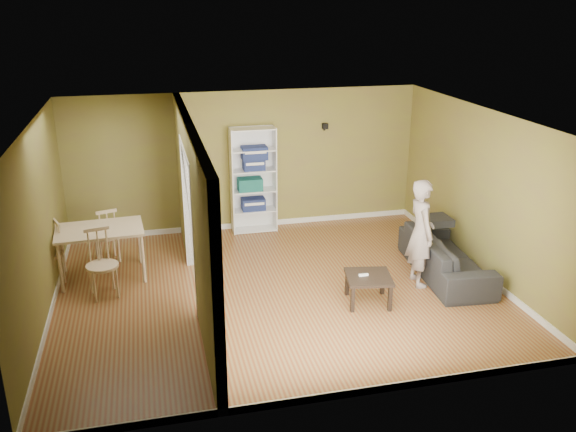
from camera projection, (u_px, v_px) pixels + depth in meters
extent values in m
plane|color=olive|center=(278.00, 290.00, 9.20)|extent=(6.50, 6.50, 0.00)
plane|color=white|center=(277.00, 119.00, 8.31)|extent=(6.50, 6.50, 0.00)
plane|color=olive|center=(246.00, 161.00, 11.27)|extent=(6.50, 0.00, 6.50)
plane|color=olive|center=(335.00, 294.00, 6.24)|extent=(6.50, 0.00, 6.50)
plane|color=olive|center=(38.00, 227.00, 8.05)|extent=(0.00, 5.50, 5.50)
plane|color=olive|center=(482.00, 193.00, 9.46)|extent=(0.00, 5.50, 5.50)
cube|color=black|center=(325.00, 126.00, 11.34)|extent=(0.10, 0.10, 0.10)
imported|color=black|center=(446.00, 250.00, 9.58)|extent=(2.25, 1.11, 0.83)
imported|color=slate|center=(422.00, 224.00, 9.09)|extent=(0.73, 0.59, 1.95)
cube|color=white|center=(232.00, 182.00, 11.14)|extent=(0.02, 0.36, 1.97)
cube|color=white|center=(275.00, 179.00, 11.31)|extent=(0.02, 0.36, 1.97)
cube|color=white|center=(252.00, 178.00, 11.38)|extent=(0.83, 0.02, 1.97)
cube|color=white|center=(254.00, 229.00, 11.55)|extent=(0.79, 0.36, 0.02)
cube|color=white|center=(254.00, 210.00, 11.42)|extent=(0.79, 0.36, 0.02)
cube|color=white|center=(254.00, 190.00, 11.29)|extent=(0.79, 0.36, 0.02)
cube|color=white|center=(253.00, 170.00, 11.16)|extent=(0.79, 0.36, 0.02)
cube|color=white|center=(253.00, 150.00, 11.03)|extent=(0.79, 0.36, 0.02)
cube|color=white|center=(252.00, 129.00, 10.90)|extent=(0.79, 0.36, 0.02)
cube|color=navy|center=(253.00, 204.00, 11.38)|extent=(0.43, 0.28, 0.22)
cube|color=#0F5651|center=(250.00, 184.00, 11.23)|extent=(0.45, 0.29, 0.23)
cube|color=navy|center=(254.00, 164.00, 11.12)|extent=(0.39, 0.25, 0.20)
cube|color=navy|center=(254.00, 151.00, 11.04)|extent=(0.46, 0.30, 0.24)
cube|color=#32251C|center=(369.00, 277.00, 8.68)|extent=(0.63, 0.63, 0.04)
cube|color=#32251C|center=(357.00, 301.00, 8.45)|extent=(0.05, 0.05, 0.38)
cube|color=#32251C|center=(392.00, 297.00, 8.57)|extent=(0.05, 0.05, 0.38)
cube|color=#32251C|center=(345.00, 284.00, 8.94)|extent=(0.05, 0.05, 0.38)
cube|color=#32251C|center=(379.00, 281.00, 9.05)|extent=(0.05, 0.05, 0.38)
cube|color=white|center=(363.00, 275.00, 8.67)|extent=(0.14, 0.04, 0.03)
cube|color=beige|center=(99.00, 230.00, 9.36)|extent=(1.31, 0.87, 0.04)
cylinder|color=beige|center=(59.00, 268.00, 9.02)|extent=(0.05, 0.05, 0.78)
cylinder|color=beige|center=(142.00, 260.00, 9.28)|extent=(0.05, 0.05, 0.78)
cylinder|color=beige|center=(64.00, 248.00, 9.72)|extent=(0.05, 0.05, 0.78)
cylinder|color=beige|center=(141.00, 242.00, 9.98)|extent=(0.05, 0.05, 0.78)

